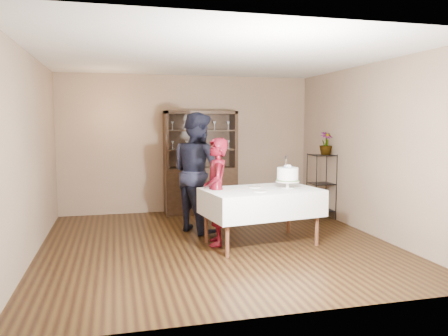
% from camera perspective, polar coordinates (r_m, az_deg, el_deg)
% --- Properties ---
extents(floor, '(5.00, 5.00, 0.00)m').
position_cam_1_polar(floor, '(6.54, -0.99, -9.81)').
color(floor, black).
rests_on(floor, ground).
extents(ceiling, '(5.00, 5.00, 0.00)m').
position_cam_1_polar(ceiling, '(6.36, -1.04, 14.29)').
color(ceiling, silver).
rests_on(ceiling, back_wall).
extents(back_wall, '(5.00, 0.02, 2.70)m').
position_cam_1_polar(back_wall, '(8.76, -4.72, 3.15)').
color(back_wall, brown).
rests_on(back_wall, floor).
extents(wall_left, '(0.02, 5.00, 2.70)m').
position_cam_1_polar(wall_left, '(6.24, -23.98, 1.51)').
color(wall_left, brown).
rests_on(wall_left, floor).
extents(wall_right, '(0.02, 5.00, 2.70)m').
position_cam_1_polar(wall_right, '(7.29, 18.51, 2.29)').
color(wall_right, brown).
rests_on(wall_right, floor).
extents(china_hutch, '(1.40, 0.48, 2.00)m').
position_cam_1_polar(china_hutch, '(8.61, -3.09, -1.47)').
color(china_hutch, black).
rests_on(china_hutch, floor).
extents(plant_etagere, '(0.42, 0.42, 1.20)m').
position_cam_1_polar(plant_etagere, '(8.29, 12.60, -1.99)').
color(plant_etagere, black).
rests_on(plant_etagere, floor).
extents(cake_table, '(1.77, 1.24, 0.82)m').
position_cam_1_polar(cake_table, '(6.39, 4.86, -4.46)').
color(cake_table, silver).
rests_on(cake_table, floor).
extents(woman, '(0.46, 0.62, 1.56)m').
position_cam_1_polar(woman, '(6.33, -1.00, -3.10)').
color(woman, '#3B050F').
rests_on(woman, floor).
extents(man, '(1.09, 1.18, 1.94)m').
position_cam_1_polar(man, '(7.12, -3.51, -0.55)').
color(man, black).
rests_on(man, floor).
extents(cake, '(0.37, 0.37, 0.48)m').
position_cam_1_polar(cake, '(6.45, 8.30, -0.95)').
color(cake, white).
rests_on(cake, cake_table).
extents(plate_near, '(0.24, 0.24, 0.01)m').
position_cam_1_polar(plate_near, '(6.11, 4.65, -3.04)').
color(plate_near, white).
rests_on(plate_near, cake_table).
extents(plate_far, '(0.21, 0.21, 0.01)m').
position_cam_1_polar(plate_far, '(6.49, 4.02, -2.51)').
color(plate_far, white).
rests_on(plate_far, cake_table).
extents(potted_plant, '(0.28, 0.28, 0.42)m').
position_cam_1_polar(potted_plant, '(8.21, 13.16, 3.15)').
color(potted_plant, '#436630').
rests_on(potted_plant, plant_etagere).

